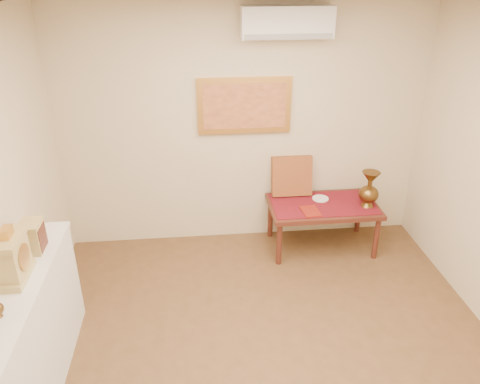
{
  "coord_description": "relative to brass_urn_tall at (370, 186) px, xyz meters",
  "views": [
    {
      "loc": [
        -0.55,
        -2.6,
        2.98
      ],
      "look_at": [
        -0.16,
        1.15,
        1.11
      ],
      "focal_mm": 35.0,
      "sensor_mm": 36.0,
      "label": 1
    }
  ],
  "objects": [
    {
      "name": "floor",
      "position": [
        -1.32,
        -1.79,
        -0.8
      ],
      "size": [
        4.5,
        4.5,
        0.0
      ],
      "primitive_type": "plane",
      "color": "brown",
      "rests_on": "ground"
    },
    {
      "name": "ceiling",
      "position": [
        -1.32,
        -1.79,
        1.9
      ],
      "size": [
        4.5,
        4.5,
        0.0
      ],
      "primitive_type": "plane",
      "rotation": [
        3.14,
        0.0,
        0.0
      ],
      "color": "white",
      "rests_on": "ground"
    },
    {
      "name": "wall_back",
      "position": [
        -1.32,
        0.46,
        0.55
      ],
      "size": [
        4.0,
        0.02,
        2.7
      ],
      "primitive_type": "cube",
      "color": "beige",
      "rests_on": "ground"
    },
    {
      "name": "table_cloth",
      "position": [
        -0.47,
        0.09,
        -0.25
      ],
      "size": [
        1.14,
        0.59,
        0.01
      ],
      "primitive_type": "cube",
      "color": "maroon",
      "rests_on": "low_table"
    },
    {
      "name": "brass_urn_tall",
      "position": [
        0.0,
        0.0,
        0.0
      ],
      "size": [
        0.22,
        0.22,
        0.49
      ],
      "primitive_type": null,
      "color": "brown",
      "rests_on": "table_cloth"
    },
    {
      "name": "plate",
      "position": [
        -0.47,
        0.21,
        -0.24
      ],
      "size": [
        0.18,
        0.18,
        0.01
      ],
      "primitive_type": "cylinder",
      "color": "silver",
      "rests_on": "table_cloth"
    },
    {
      "name": "menu",
      "position": [
        -0.65,
        -0.07,
        -0.24
      ],
      "size": [
        0.2,
        0.27,
        0.01
      ],
      "primitive_type": "cube",
      "rotation": [
        0.0,
        0.0,
        0.09
      ],
      "color": "maroon",
      "rests_on": "table_cloth"
    },
    {
      "name": "cushion",
      "position": [
        -0.78,
        0.37,
        -0.02
      ],
      "size": [
        0.45,
        0.19,
        0.47
      ],
      "primitive_type": "cube",
      "rotation": [
        -0.21,
        0.0,
        0.0
      ],
      "color": "maroon",
      "rests_on": "table_cloth"
    },
    {
      "name": "display_ledge",
      "position": [
        -3.14,
        -1.79,
        -0.31
      ],
      "size": [
        0.37,
        2.02,
        0.98
      ],
      "color": "silver",
      "rests_on": "floor"
    },
    {
      "name": "mantel_clock",
      "position": [
        -3.14,
        -1.56,
        0.35
      ],
      "size": [
        0.17,
        0.36,
        0.41
      ],
      "color": "tan",
      "rests_on": "display_ledge"
    },
    {
      "name": "wooden_chest",
      "position": [
        -3.12,
        -1.21,
        0.3
      ],
      "size": [
        0.16,
        0.21,
        0.24
      ],
      "color": "tan",
      "rests_on": "display_ledge"
    },
    {
      "name": "low_table",
      "position": [
        -0.47,
        0.09,
        -0.32
      ],
      "size": [
        1.2,
        0.7,
        0.55
      ],
      "color": "#502118",
      "rests_on": "floor"
    },
    {
      "name": "painting",
      "position": [
        -1.32,
        0.44,
        0.8
      ],
      "size": [
        1.0,
        0.06,
        0.6
      ],
      "color": "gold",
      "rests_on": "wall_back"
    },
    {
      "name": "ac_unit",
      "position": [
        -0.92,
        0.33,
        1.65
      ],
      "size": [
        0.9,
        0.25,
        0.3
      ],
      "color": "white",
      "rests_on": "wall_back"
    }
  ]
}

